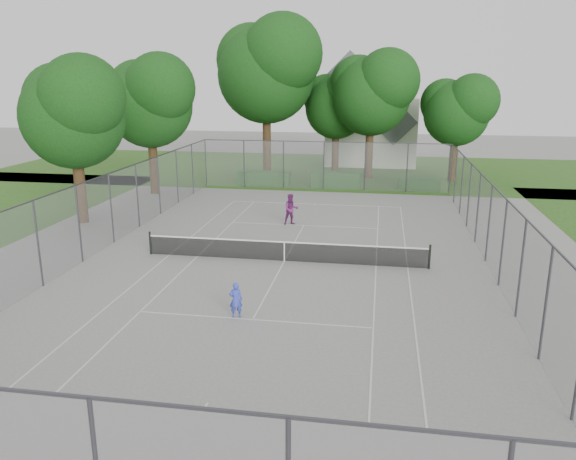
% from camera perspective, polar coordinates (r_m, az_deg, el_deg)
% --- Properties ---
extents(ground, '(120.00, 120.00, 0.00)m').
position_cam_1_polar(ground, '(25.46, -0.37, -3.19)').
color(ground, slate).
rests_on(ground, ground).
extents(grass_far, '(60.00, 20.00, 0.00)m').
position_cam_1_polar(grass_far, '(50.60, 4.68, 6.11)').
color(grass_far, '#274E16').
rests_on(grass_far, ground).
extents(court_markings, '(11.03, 23.83, 0.01)m').
position_cam_1_polar(court_markings, '(25.46, -0.37, -3.18)').
color(court_markings, beige).
rests_on(court_markings, ground).
extents(tennis_net, '(12.87, 0.10, 1.10)m').
position_cam_1_polar(tennis_net, '(25.30, -0.37, -2.10)').
color(tennis_net, black).
rests_on(tennis_net, ground).
extents(perimeter_fence, '(18.08, 34.08, 3.52)m').
position_cam_1_polar(perimeter_fence, '(24.94, -0.38, 0.75)').
color(perimeter_fence, '#38383D').
rests_on(perimeter_fence, ground).
extents(tree_far_left, '(8.97, 8.19, 12.90)m').
position_cam_1_polar(tree_far_left, '(46.74, -2.12, 16.30)').
color(tree_far_left, '#342213').
rests_on(tree_far_left, ground).
extents(tree_far_midleft, '(6.05, 5.52, 8.69)m').
position_cam_1_polar(tree_far_midleft, '(48.51, 5.02, 12.79)').
color(tree_far_midleft, '#342213').
rests_on(tree_far_midleft, ground).
extents(tree_far_midright, '(7.13, 6.51, 10.25)m').
position_cam_1_polar(tree_far_midright, '(46.25, 8.58, 13.89)').
color(tree_far_midright, '#342213').
rests_on(tree_far_midright, ground).
extents(tree_far_right, '(5.80, 5.29, 8.33)m').
position_cam_1_polar(tree_far_right, '(46.18, 16.88, 11.77)').
color(tree_far_right, '#342213').
rests_on(tree_far_right, ground).
extents(tree_side_back, '(6.74, 6.16, 9.70)m').
position_cam_1_polar(tree_side_back, '(40.56, -13.83, 12.90)').
color(tree_side_back, '#342213').
rests_on(tree_side_back, ground).
extents(tree_side_front, '(6.47, 5.91, 9.30)m').
position_cam_1_polar(tree_side_front, '(33.32, -21.00, 11.43)').
color(tree_side_front, '#342213').
rests_on(tree_side_front, ground).
extents(hedge_left, '(4.08, 1.22, 1.02)m').
position_cam_1_polar(hedge_left, '(43.62, -2.46, 5.33)').
color(hedge_left, '#1D4B18').
rests_on(hedge_left, ground).
extents(hedge_mid, '(3.64, 1.04, 1.14)m').
position_cam_1_polar(hedge_mid, '(42.49, 4.88, 5.11)').
color(hedge_mid, '#1D4B18').
rests_on(hedge_mid, ground).
extents(hedge_right, '(2.99, 1.10, 0.90)m').
position_cam_1_polar(hedge_right, '(42.80, 13.18, 4.66)').
color(hedge_right, '#1D4B18').
rests_on(hedge_right, ground).
extents(house, '(8.25, 6.40, 10.27)m').
position_cam_1_polar(house, '(54.45, 8.51, 11.03)').
color(house, beige).
rests_on(house, ground).
extents(girl_player, '(0.53, 0.42, 1.28)m').
position_cam_1_polar(girl_player, '(19.61, -5.33, -7.08)').
color(girl_player, '#3443C3').
rests_on(girl_player, ground).
extents(woman_player, '(1.05, 0.96, 1.75)m').
position_cam_1_polar(woman_player, '(31.51, 0.32, 2.11)').
color(woman_player, '#692361').
rests_on(woman_player, ground).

